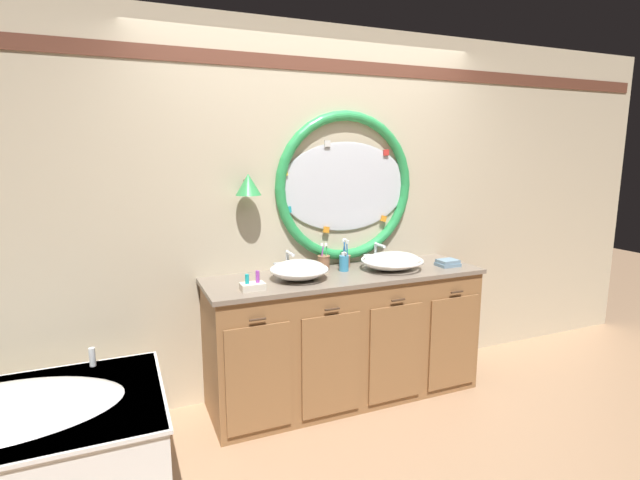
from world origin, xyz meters
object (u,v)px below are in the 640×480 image
Objects in this scene: sink_basin_right at (392,261)px; toothbrush_holder_right at (345,260)px; sink_basin_left at (299,270)px; toiletry_basket at (253,286)px; folded_hand_towel at (448,263)px; soap_dispenser at (344,263)px; toothbrush_holder_left at (323,262)px.

sink_basin_right is 2.12× the size of toothbrush_holder_right.
sink_basin_left is 2.65× the size of toiletry_basket.
folded_hand_towel is (1.13, -0.07, -0.04)m from sink_basin_left.
toothbrush_holder_right is 1.50× the size of soap_dispenser.
sink_basin_right is 3.17× the size of soap_dispenser.
toothbrush_holder_right is (-0.28, 0.20, -0.01)m from sink_basin_right.
toiletry_basket is (-1.05, -0.12, -0.04)m from sink_basin_right.
toothbrush_holder_right is (0.43, 0.20, -0.01)m from sink_basin_left.
soap_dispenser is at bearing 16.40° from toiletry_basket.
sink_basin_left is 2.50× the size of folded_hand_towel.
folded_hand_towel is (0.71, -0.27, -0.03)m from toothbrush_holder_right.
sink_basin_right is 1.06m from toiletry_basket.
folded_hand_towel is (0.88, -0.27, -0.03)m from toothbrush_holder_left.
sink_basin_right is at bearing -0.00° from sink_basin_left.
sink_basin_right is at bearing -15.23° from soap_dispenser.
soap_dispenser is at bearing 13.94° from sink_basin_left.
folded_hand_towel is at bearing -17.13° from toothbrush_holder_left.
sink_basin_right reaches higher than toiletry_basket.
sink_basin_right is 2.88× the size of folded_hand_towel.
toothbrush_holder_right is at bearing 61.01° from soap_dispenser.
toothbrush_holder_right is at bearing 158.88° from folded_hand_towel.
toiletry_basket is at bearing -178.28° from folded_hand_towel.
sink_basin_left is 0.38m from soap_dispenser.
soap_dispenser is at bearing -42.86° from toothbrush_holder_left.
toothbrush_holder_right is 1.44× the size of toiletry_basket.
sink_basin_right is 0.34m from toothbrush_holder_right.
sink_basin_left is 2.00× the size of toothbrush_holder_left.
toothbrush_holder_right is at bearing 144.51° from sink_basin_right.
toiletry_basket is at bearing -161.05° from sink_basin_left.
toothbrush_holder_right is at bearing 24.81° from sink_basin_left.
sink_basin_right is 0.49m from toothbrush_holder_left.
folded_hand_towel is at bearing -9.90° from sink_basin_right.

